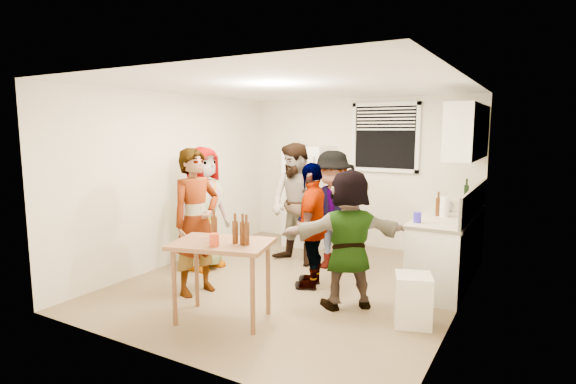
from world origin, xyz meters
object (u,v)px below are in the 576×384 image
Objects in this scene: red_cup at (214,246)px; guest_black at (312,286)px; refrigerator at (309,196)px; wine_bottle at (466,203)px; guest_back_left at (296,263)px; trash_bin at (413,301)px; beer_bottle_table at (214,242)px; guest_back_right at (331,268)px; blue_cup at (417,223)px; serving_table at (223,319)px; guest_grey at (204,268)px; kettle at (448,212)px; guest_orange at (347,306)px; beer_bottle_counter at (438,216)px; guest_stripe at (198,292)px.

guest_black is at bearing 78.73° from red_cup.
wine_bottle is (2.50, 0.20, 0.05)m from refrigerator.
trash_bin is at bearing -19.66° from guest_back_left.
wine_bottle reaches higher than guest_black.
guest_back_left is (-0.22, 2.15, -0.84)m from beer_bottle_table.
guest_back_left is 0.56m from guest_back_right.
blue_cup is 1.67m from guest_back_right.
blue_cup is at bearing -98.77° from wine_bottle.
guest_black is (0.35, 1.36, 0.00)m from serving_table.
serving_table is at bearing 104.49° from red_cup.
guest_grey is (-3.19, -2.16, -0.90)m from wine_bottle.
wine_bottle reaches higher than red_cup.
guest_grey is at bearing -109.46° from refrigerator.
kettle is 1.78× the size of blue_cup.
beer_bottle_table is at bearing -124.89° from kettle.
refrigerator is 3.44m from trash_bin.
trash_bin reaches higher than guest_back_right.
guest_grey is (-2.92, -0.38, -0.90)m from blue_cup.
guest_orange is (0.74, -1.19, 0.00)m from guest_back_right.
guest_back_right reaches higher than guest_black.
beer_bottle_counter is 0.13× the size of guest_stripe.
serving_table is at bearing -108.29° from guest_stripe.
wine_bottle reaches higher than guest_grey.
kettle reaches higher than guest_black.
guest_back_right is at bearing 158.82° from blue_cup.
beer_bottle_counter is at bearing -67.96° from guest_grey.
beer_bottle_counter is 1.67m from guest_orange.
guest_stripe is (-2.61, -2.97, -0.90)m from wine_bottle.
guest_grey is at bearing -163.20° from beer_bottle_counter.
guest_stripe is 1.05× the size of guest_back_right.
blue_cup is 2.36m from beer_bottle_table.
guest_orange is at bearing 43.47° from beer_bottle_table.
blue_cup is at bearing -49.21° from guest_stripe.
trash_bin is 0.53× the size of serving_table.
guest_stripe is (-0.11, -2.77, -0.85)m from refrigerator.
guest_grey is 0.98× the size of guest_back_left.
guest_orange is at bearing -60.11° from guest_stripe.
refrigerator is at bearing 101.51° from red_cup.
wine_bottle reaches higher than guest_stripe.
guest_back_right is at bearing 17.33° from guest_back_left.
kettle is at bearing -15.40° from refrigerator.
beer_bottle_table is at bearing -134.18° from blue_cup.
trash_bin is 0.30× the size of guest_stripe.
blue_cup is at bearing 46.57° from serving_table.
wine_bottle is at bearing -148.13° from guest_orange.
guest_stripe is at bearing -144.91° from beer_bottle_counter.
refrigerator reaches higher than red_cup.
beer_bottle_counter is 1.79× the size of red_cup.
blue_cup is at bearing -22.07° from guest_back_right.
trash_bin is 0.31× the size of guest_back_right.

